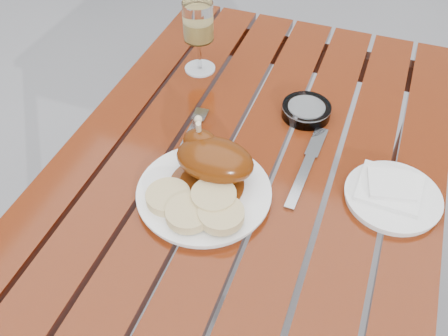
% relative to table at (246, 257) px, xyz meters
% --- Properties ---
extents(ground, '(60.00, 60.00, 0.00)m').
position_rel_table_xyz_m(ground, '(0.00, 0.00, -0.38)').
color(ground, slate).
rests_on(ground, ground).
extents(table, '(0.80, 1.20, 0.75)m').
position_rel_table_xyz_m(table, '(0.00, 0.00, 0.00)').
color(table, maroon).
rests_on(table, ground).
extents(dinner_plate, '(0.32, 0.32, 0.02)m').
position_rel_table_xyz_m(dinner_plate, '(-0.05, -0.14, 0.38)').
color(dinner_plate, white).
rests_on(dinner_plate, table).
extents(roast_duck, '(0.16, 0.16, 0.11)m').
position_rel_table_xyz_m(roast_duck, '(-0.05, -0.09, 0.44)').
color(roast_duck, '#572409').
rests_on(roast_duck, dinner_plate).
extents(bread_dumplings, '(0.20, 0.14, 0.03)m').
position_rel_table_xyz_m(bread_dumplings, '(-0.05, -0.19, 0.41)').
color(bread_dumplings, '#DBBE85').
rests_on(bread_dumplings, dinner_plate).
extents(wine_glass, '(0.10, 0.10, 0.19)m').
position_rel_table_xyz_m(wine_glass, '(-0.23, 0.27, 0.47)').
color(wine_glass, tan).
rests_on(wine_glass, table).
extents(side_plate, '(0.19, 0.19, 0.02)m').
position_rel_table_xyz_m(side_plate, '(0.30, -0.02, 0.38)').
color(side_plate, white).
rests_on(side_plate, table).
extents(napkin, '(0.13, 0.12, 0.01)m').
position_rel_table_xyz_m(napkin, '(0.29, -0.01, 0.40)').
color(napkin, white).
rests_on(napkin, side_plate).
extents(ashtray, '(0.15, 0.15, 0.03)m').
position_rel_table_xyz_m(ashtray, '(0.08, 0.18, 0.39)').
color(ashtray, '#B2B7BC').
rests_on(ashtray, table).
extents(fork, '(0.03, 0.16, 0.01)m').
position_rel_table_xyz_m(fork, '(-0.15, 0.02, 0.38)').
color(fork, gray).
rests_on(fork, table).
extents(knife, '(0.03, 0.22, 0.01)m').
position_rel_table_xyz_m(knife, '(0.12, -0.01, 0.38)').
color(knife, gray).
rests_on(knife, table).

